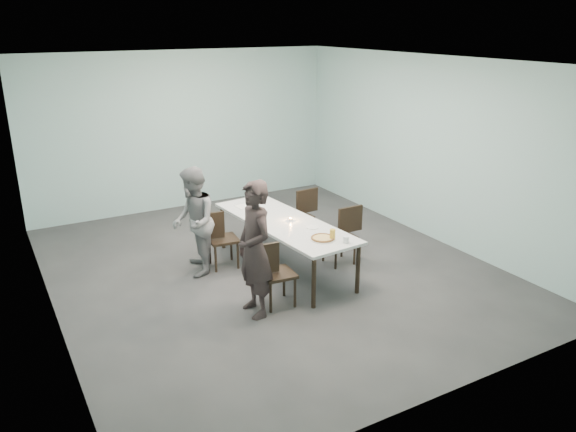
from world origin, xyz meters
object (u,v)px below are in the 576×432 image
chair_far_left (218,236)px  side_plate (312,227)px  tealight (290,220)px  amber_tumbler (257,208)px  chair_near_left (272,270)px  diner_near (255,249)px  diner_far (194,222)px  table (284,225)px  water_tumbler (346,240)px  chair_far_right (302,211)px  pizza (323,238)px  chair_near_right (344,231)px  beer_glass (333,235)px

chair_far_left → side_plate: bearing=-35.5°
tealight → amber_tumbler: amber_tumbler is taller
chair_near_left → diner_near: 0.46m
diner_far → tealight: bearing=83.9°
table → diner_far: (-1.20, 0.50, 0.10)m
water_tumbler → chair_near_left: bearing=168.1°
chair_far_left → chair_near_left: bearing=-77.7°
chair_far_right → water_tumbler: size_ratio=9.67×
pizza → amber_tumbler: size_ratio=4.25×
side_plate → tealight: size_ratio=3.21×
diner_near → tealight: diner_near is taller
pizza → diner_far: bearing=132.8°
amber_tumbler → diner_far: bearing=-173.5°
chair_far_left → chair_far_right: 1.68m
chair_near_left → water_tumbler: chair_near_left is taller
chair_near_right → chair_far_right: size_ratio=1.00×
water_tumbler → amber_tumbler: (-0.42, 1.76, -0.01)m
pizza → beer_glass: bearing=-35.9°
chair_far_left → chair_far_right: same height
diner_far → side_plate: 1.69m
side_plate → tealight: tealight is taller
diner_far → beer_glass: 2.03m
diner_near → chair_near_right: bearing=112.2°
side_plate → table: bearing=116.5°
table → water_tumbler: (0.29, -1.13, 0.10)m
diner_near → water_tumbler: size_ratio=19.26×
chair_near_right → side_plate: chair_near_right is taller
table → pizza: size_ratio=7.84×
chair_near_right → water_tumbler: size_ratio=9.67×
table → chair_far_left: 1.00m
chair_far_left → amber_tumbler: 0.77m
chair_far_right → side_plate: (-0.60, -1.30, 0.25)m
chair_near_left → chair_far_left: 1.46m
chair_near_left → diner_far: (-0.50, 1.43, 0.29)m
diner_near → side_plate: 1.32m
chair_near_left → chair_far_left: (-0.13, 1.46, 0.00)m
tealight → water_tumbler: bearing=-79.2°
chair_far_left → chair_far_right: bearing=18.8°
amber_tumbler → table: bearing=-78.8°
beer_glass → amber_tumbler: bearing=101.4°
chair_near_right → diner_far: size_ratio=0.55×
diner_near → side_plate: (1.18, 0.57, -0.11)m
chair_near_right → table: bearing=-13.9°
chair_near_left → pizza: (0.79, 0.04, 0.27)m
table → chair_near_left: 1.17m
side_plate → beer_glass: beer_glass is taller
pizza → chair_far_right: bearing=67.6°
chair_near_left → chair_far_right: bearing=54.6°
water_tumbler → tealight: water_tumbler is taller
diner_near → tealight: 1.43m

